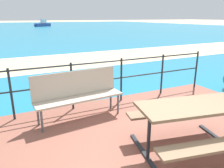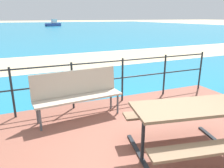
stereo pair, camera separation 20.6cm
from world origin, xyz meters
The scene contains 7 objects.
patio_paving centered at (0.00, 0.00, 0.03)m, with size 6.40×5.20×0.06m, color brown.
sea_water centered at (0.00, 40.00, 0.01)m, with size 90.00×90.00×0.01m, color teal.
beach_strip centered at (0.00, 8.01, 0.01)m, with size 54.00×3.90×0.01m, color tan.
picnic_table centered at (0.52, 0.05, 0.63)m, with size 1.78×1.57×0.76m.
park_bench centered at (-0.60, 1.89, 0.61)m, with size 1.73×0.56×0.93m.
railing_fence centered at (0.00, 2.35, 0.70)m, with size 5.94×0.04×1.02m.
boat_near centered at (5.54, 47.15, 0.49)m, with size 3.85×2.39×1.48m.
Camera 2 is at (-1.54, -2.07, 1.99)m, focal length 35.05 mm.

